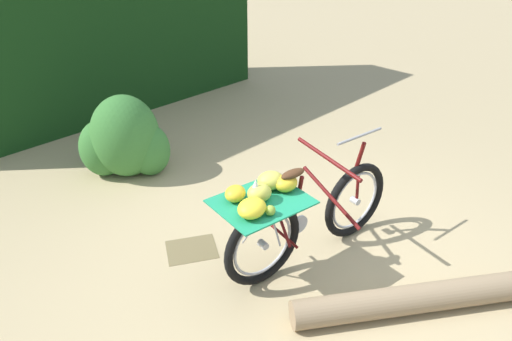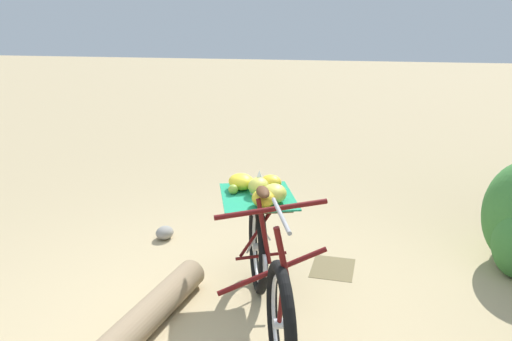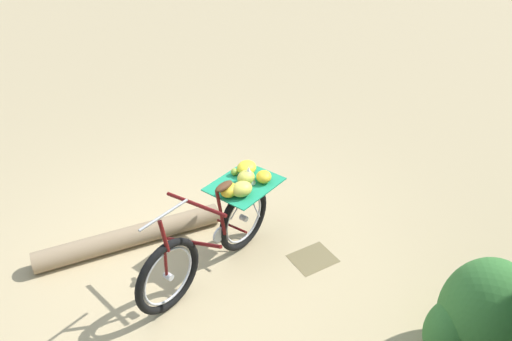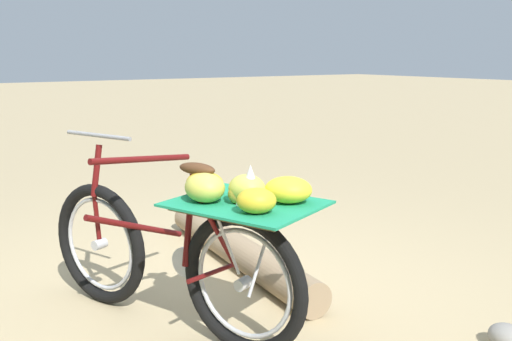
{
  "view_description": "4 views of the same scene",
  "coord_description": "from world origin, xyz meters",
  "px_view_note": "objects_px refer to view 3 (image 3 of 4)",
  "views": [
    {
      "loc": [
        -1.31,
        -2.76,
        2.67
      ],
      "look_at": [
        -0.52,
        0.16,
        0.97
      ],
      "focal_mm": 32.82,
      "sensor_mm": 36.0,
      "label": 1
    },
    {
      "loc": [
        2.94,
        0.93,
        2.0
      ],
      "look_at": [
        -0.59,
        -0.0,
        0.96
      ],
      "focal_mm": 34.76,
      "sensor_mm": 36.0,
      "label": 2
    },
    {
      "loc": [
        1.32,
        3.39,
        3.33
      ],
      "look_at": [
        -0.64,
        0.03,
        0.89
      ],
      "focal_mm": 32.79,
      "sensor_mm": 36.0,
      "label": 3
    },
    {
      "loc": [
        -2.71,
        1.44,
        1.47
      ],
      "look_at": [
        -0.63,
        0.05,
        0.96
      ],
      "focal_mm": 39.86,
      "sensor_mm": 36.0,
      "label": 4
    }
  ],
  "objects_px": {
    "fallen_log": "(131,237)",
    "shrub_cluster": "(485,316)",
    "path_stone": "(250,173)",
    "bicycle": "(219,225)"
  },
  "relations": [
    {
      "from": "path_stone",
      "to": "bicycle",
      "type": "bearing_deg",
      "value": 50.18
    },
    {
      "from": "shrub_cluster",
      "to": "path_stone",
      "type": "height_order",
      "value": "shrub_cluster"
    },
    {
      "from": "fallen_log",
      "to": "shrub_cluster",
      "type": "bearing_deg",
      "value": 126.83
    },
    {
      "from": "path_stone",
      "to": "fallen_log",
      "type": "bearing_deg",
      "value": 16.52
    },
    {
      "from": "shrub_cluster",
      "to": "path_stone",
      "type": "relative_size",
      "value": 4.94
    },
    {
      "from": "fallen_log",
      "to": "path_stone",
      "type": "xyz_separation_m",
      "value": [
        -1.75,
        -0.52,
        -0.05
      ]
    },
    {
      "from": "bicycle",
      "to": "path_stone",
      "type": "distance_m",
      "value": 1.72
    },
    {
      "from": "shrub_cluster",
      "to": "fallen_log",
      "type": "bearing_deg",
      "value": -53.17
    },
    {
      "from": "bicycle",
      "to": "shrub_cluster",
      "type": "xyz_separation_m",
      "value": [
        -1.35,
        1.96,
        -0.09
      ]
    },
    {
      "from": "fallen_log",
      "to": "path_stone",
      "type": "relative_size",
      "value": 9.67
    }
  ]
}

